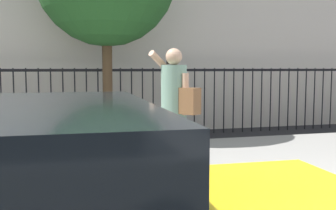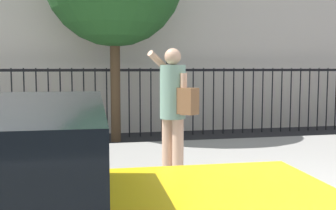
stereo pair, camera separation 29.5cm
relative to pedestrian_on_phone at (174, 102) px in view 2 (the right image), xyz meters
name	(u,v)px [view 2 (the right image)]	position (x,y,z in m)	size (l,w,h in m)	color
sidewalk	(251,170)	(1.26, 0.33, -1.07)	(28.00, 4.40, 0.15)	gray
iron_fence	(188,92)	(1.26, 4.03, -0.12)	(12.03, 0.04, 1.60)	black
pedestrian_on_phone	(174,102)	(0.00, 0.00, 0.00)	(0.62, 0.72, 1.71)	tan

